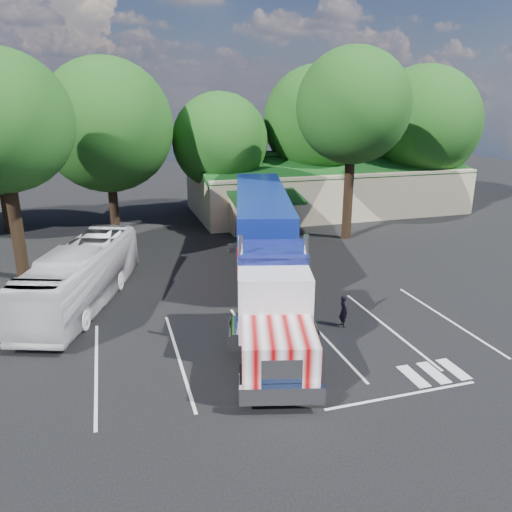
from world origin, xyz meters
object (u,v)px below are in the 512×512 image
object	(u,v)px
woman	(344,311)
semi_truck	(264,235)
silver_sedan	(302,214)
bicycle	(234,248)
tour_bus	(81,276)

from	to	relation	value
woman	semi_truck	bearing A→B (deg)	14.25
semi_truck	silver_sedan	world-z (taller)	semi_truck
woman	silver_sedan	distance (m)	20.06
silver_sedan	semi_truck	bearing A→B (deg)	162.48
bicycle	silver_sedan	xyz separation A→B (m)	(7.75, 7.12, 0.21)
tour_bus	silver_sedan	bearing A→B (deg)	57.26
semi_truck	woman	bearing A→B (deg)	-60.66
tour_bus	woman	bearing A→B (deg)	-8.12
bicycle	tour_bus	size ratio (longest dim) A/B	0.16
woman	tour_bus	bearing A→B (deg)	61.89
bicycle	tour_bus	bearing A→B (deg)	-165.03
bicycle	silver_sedan	size ratio (longest dim) A/B	0.43
semi_truck	bicycle	size ratio (longest dim) A/B	13.15
bicycle	semi_truck	bearing A→B (deg)	-103.95
woman	bicycle	distance (m)	12.31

